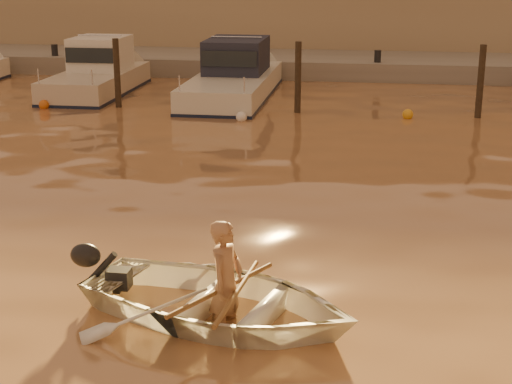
% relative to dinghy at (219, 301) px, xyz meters
% --- Properties ---
extents(ground_plane, '(160.00, 160.00, 0.00)m').
position_rel_dinghy_xyz_m(ground_plane, '(-0.18, -0.52, -0.25)').
color(ground_plane, '#97653C').
rests_on(ground_plane, ground).
extents(dinghy, '(4.13, 3.43, 0.74)m').
position_rel_dinghy_xyz_m(dinghy, '(0.00, 0.00, 0.00)').
color(dinghy, white).
rests_on(dinghy, ground_plane).
extents(person, '(0.53, 0.67, 1.61)m').
position_rel_dinghy_xyz_m(person, '(0.10, -0.03, 0.25)').
color(person, '#A47452').
rests_on(person, dinghy).
extents(outboard_motor, '(0.98, 0.63, 0.70)m').
position_rel_dinghy_xyz_m(outboard_motor, '(-1.44, 0.41, 0.03)').
color(outboard_motor, black).
rests_on(outboard_motor, dinghy).
extents(oar_port, '(0.21, 2.10, 0.13)m').
position_rel_dinghy_xyz_m(oar_port, '(0.24, -0.07, 0.17)').
color(oar_port, brown).
rests_on(oar_port, dinghy).
extents(oar_starboard, '(0.98, 1.91, 0.13)m').
position_rel_dinghy_xyz_m(oar_starboard, '(0.05, -0.01, 0.17)').
color(oar_starboard, brown).
rests_on(oar_starboard, dinghy).
extents(moored_boat_1, '(2.04, 6.14, 1.75)m').
position_rel_dinghy_xyz_m(moored_boat_1, '(-7.13, 15.48, 0.38)').
color(moored_boat_1, beige).
rests_on(moored_boat_1, ground_plane).
extents(moored_boat_2, '(2.26, 7.58, 1.75)m').
position_rel_dinghy_xyz_m(moored_boat_2, '(-2.65, 15.48, 0.38)').
color(moored_boat_2, silver).
rests_on(moored_boat_2, ground_plane).
extents(piling_1, '(0.18, 0.18, 2.20)m').
position_rel_dinghy_xyz_m(piling_1, '(-5.68, 13.28, 0.65)').
color(piling_1, '#2D2319').
rests_on(piling_1, ground_plane).
extents(piling_2, '(0.18, 0.18, 2.20)m').
position_rel_dinghy_xyz_m(piling_2, '(-0.38, 13.28, 0.65)').
color(piling_2, '#2D2319').
rests_on(piling_2, ground_plane).
extents(piling_3, '(0.18, 0.18, 2.20)m').
position_rel_dinghy_xyz_m(piling_3, '(4.62, 13.28, 0.65)').
color(piling_3, '#2D2319').
rests_on(piling_3, ground_plane).
extents(fender_b, '(0.30, 0.30, 0.30)m').
position_rel_dinghy_xyz_m(fender_b, '(-7.78, 12.76, -0.15)').
color(fender_b, '#C65D17').
rests_on(fender_b, ground_plane).
extents(fender_c, '(0.30, 0.30, 0.30)m').
position_rel_dinghy_xyz_m(fender_c, '(-1.77, 11.90, -0.15)').
color(fender_c, silver).
rests_on(fender_c, ground_plane).
extents(fender_d, '(0.30, 0.30, 0.30)m').
position_rel_dinghy_xyz_m(fender_d, '(2.71, 12.95, -0.15)').
color(fender_d, orange).
rests_on(fender_d, ground_plane).
extents(quay, '(52.00, 4.00, 1.00)m').
position_rel_dinghy_xyz_m(quay, '(-0.18, 20.98, -0.10)').
color(quay, gray).
rests_on(quay, ground_plane).
extents(waterfront_building, '(46.00, 7.00, 4.80)m').
position_rel_dinghy_xyz_m(waterfront_building, '(-0.18, 26.48, 2.15)').
color(waterfront_building, '#9E8466').
rests_on(waterfront_building, quay).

